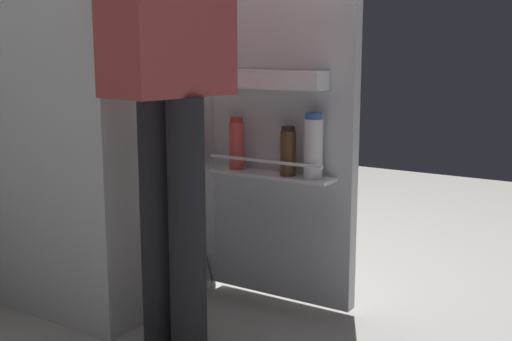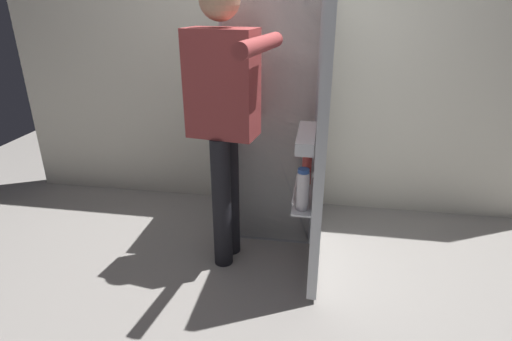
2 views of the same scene
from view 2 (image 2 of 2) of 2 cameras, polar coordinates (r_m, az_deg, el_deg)
name	(u,v)px [view 2 (image 2 of 2)]	position (r m, az deg, el deg)	size (l,w,h in m)	color
ground_plane	(262,260)	(2.79, 0.88, -12.46)	(6.80, 6.80, 0.00)	gray
kitchen_wall	(281,57)	(3.23, 3.59, 15.62)	(4.40, 0.10, 2.41)	silver
refrigerator	(278,118)	(2.88, 3.06, 7.36)	(0.68, 1.26, 1.69)	silver
person	(225,107)	(2.40, -4.40, 8.90)	(0.55, 0.77, 1.72)	black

